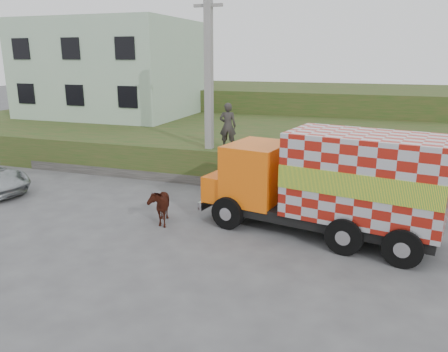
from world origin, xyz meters
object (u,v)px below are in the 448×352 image
at_px(utility_pole, 209,87).
at_px(cargo_truck, 331,183).
at_px(cow, 159,205).
at_px(pedestrian, 228,126).

bearing_deg(utility_pole, cargo_truck, -37.60).
distance_m(cargo_truck, cow, 5.49).
height_order(utility_pole, cow, utility_pole).
bearing_deg(pedestrian, utility_pole, 4.16).
xyz_separation_m(cow, pedestrian, (0.62, 5.18, 1.85)).
height_order(utility_pole, pedestrian, utility_pole).
distance_m(utility_pole, pedestrian, 1.79).
relative_size(utility_pole, cargo_truck, 1.07).
bearing_deg(cargo_truck, utility_pole, 153.71).
relative_size(cow, pedestrian, 0.76).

